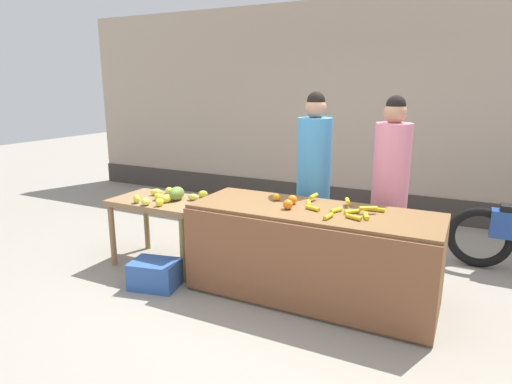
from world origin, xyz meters
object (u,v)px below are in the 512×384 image
(vendor_woman_blue_shirt, at_px, (313,182))
(produce_crate, at_px, (155,274))
(vendor_woman_pink_shirt, at_px, (390,190))
(produce_sack, at_px, (261,231))

(vendor_woman_blue_shirt, xyz_separation_m, produce_crate, (-1.16, -1.13, -0.79))
(vendor_woman_pink_shirt, bearing_deg, vendor_woman_blue_shirt, -174.68)
(vendor_woman_blue_shirt, relative_size, produce_sack, 3.91)
(produce_crate, relative_size, produce_sack, 0.95)
(vendor_woman_blue_shirt, distance_m, produce_sack, 0.99)
(vendor_woman_blue_shirt, distance_m, produce_crate, 1.80)
(produce_sack, bearing_deg, produce_crate, -109.52)
(vendor_woman_pink_shirt, distance_m, produce_crate, 2.38)
(vendor_woman_blue_shirt, bearing_deg, vendor_woman_pink_shirt, 5.32)
(vendor_woman_pink_shirt, height_order, produce_crate, vendor_woman_pink_shirt)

